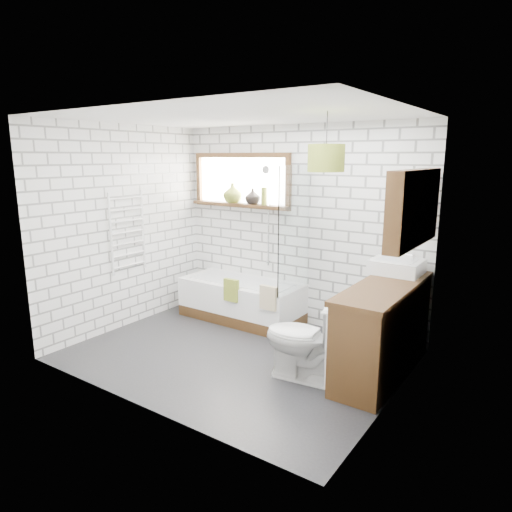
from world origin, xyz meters
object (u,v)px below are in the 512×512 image
Objects in this scene: bathtub at (242,300)px; pendant at (326,158)px; vanity at (383,329)px; toilet at (306,339)px; basin at (397,266)px.

pendant is at bearing -29.20° from bathtub.
pendant reaches higher than bathtub.
vanity is 0.79m from toilet.
vanity is 3.14× the size of basin.
basin is (-0.06, 0.50, 0.53)m from vanity.
bathtub is 4.91× the size of pendant.
bathtub is 2.12m from basin.
toilet is at bearing -128.62° from pendant.
bathtub is 1.82m from toilet.
toilet is (-0.56, -0.56, -0.04)m from vanity.
pendant reaches higher than basin.
basin is 0.61× the size of toilet.
basin is 1.54× the size of pendant.
pendant is (0.09, 0.12, 1.69)m from toilet.
pendant reaches higher than vanity.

